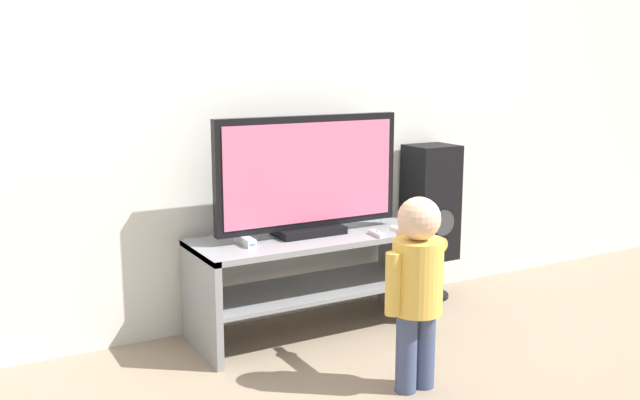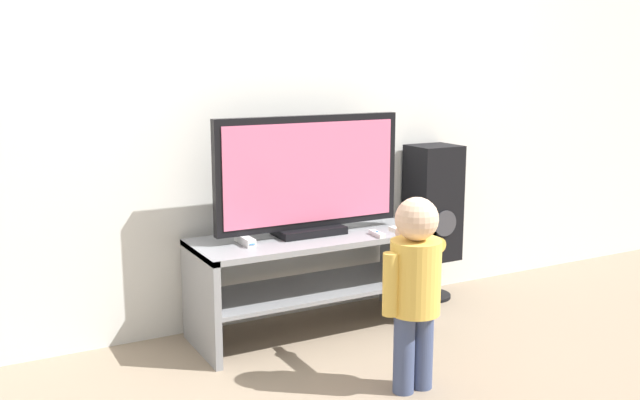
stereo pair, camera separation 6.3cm
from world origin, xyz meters
name	(u,v)px [view 2 (the right image)]	position (x,y,z in m)	size (l,w,h in m)	color
ground_plane	(334,347)	(0.00, 0.00, 0.00)	(16.00, 16.00, 0.00)	gray
wall_back	(283,87)	(0.00, 0.58, 1.30)	(10.00, 0.06, 2.60)	silver
tv_stand	(311,268)	(0.00, 0.25, 0.36)	(1.27, 0.50, 0.54)	gray
television	(309,177)	(0.00, 0.27, 0.85)	(1.05, 0.20, 0.63)	black
game_console	(245,240)	(-0.38, 0.24, 0.56)	(0.05, 0.19, 0.04)	white
remote_primary	(377,234)	(0.30, 0.07, 0.55)	(0.05, 0.13, 0.03)	white
child	(414,278)	(0.07, -0.58, 0.51)	(0.33, 0.49, 0.87)	#3F4C72
speaker_tower	(433,206)	(0.91, 0.40, 0.58)	(0.28, 0.26, 0.95)	black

